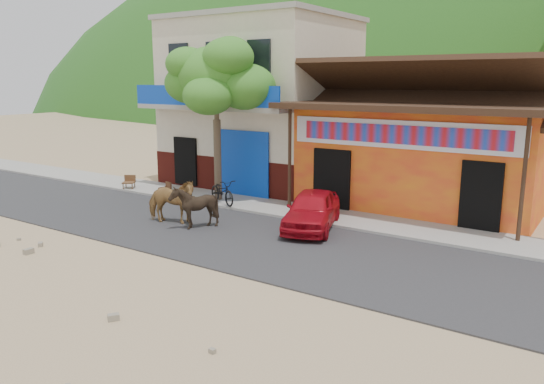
# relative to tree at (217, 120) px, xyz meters

# --- Properties ---
(ground) EXTENTS (120.00, 120.00, 0.00)m
(ground) POSITION_rel_tree_xyz_m (4.60, -5.80, -3.12)
(ground) COLOR #9E825B
(ground) RESTS_ON ground
(road) EXTENTS (60.00, 5.00, 0.04)m
(road) POSITION_rel_tree_xyz_m (4.60, -3.30, -3.10)
(road) COLOR #28282B
(road) RESTS_ON ground
(sidewalk) EXTENTS (60.00, 2.00, 0.12)m
(sidewalk) POSITION_rel_tree_xyz_m (4.60, 0.20, -3.06)
(sidewalk) COLOR gray
(sidewalk) RESTS_ON ground
(dance_club) EXTENTS (8.00, 6.00, 3.60)m
(dance_club) POSITION_rel_tree_xyz_m (6.60, 4.20, -1.32)
(dance_club) COLOR orange
(dance_club) RESTS_ON ground
(cafe_building) EXTENTS (7.00, 6.00, 7.00)m
(cafe_building) POSITION_rel_tree_xyz_m (-0.90, 4.20, 0.38)
(cafe_building) COLOR beige
(cafe_building) RESTS_ON ground
(tree) EXTENTS (3.00, 3.00, 6.00)m
(tree) POSITION_rel_tree_xyz_m (0.00, 0.00, 0.00)
(tree) COLOR #2D721E
(tree) RESTS_ON sidewalk
(cow_tan) EXTENTS (1.89, 1.32, 1.45)m
(cow_tan) POSITION_rel_tree_xyz_m (0.77, -3.29, -2.35)
(cow_tan) COLOR olive
(cow_tan) RESTS_ON road
(cow_dark) EXTENTS (1.51, 1.42, 1.37)m
(cow_dark) POSITION_rel_tree_xyz_m (1.77, -3.31, -2.40)
(cow_dark) COLOR black
(cow_dark) RESTS_ON road
(red_car) EXTENTS (2.43, 3.76, 1.19)m
(red_car) POSITION_rel_tree_xyz_m (4.80, -1.29, -2.48)
(red_car) COLOR #AD0C19
(red_car) RESTS_ON road
(scooter) EXTENTS (1.83, 1.27, 0.91)m
(scooter) POSITION_rel_tree_xyz_m (0.60, -0.50, -2.55)
(scooter) COLOR black
(scooter) RESTS_ON sidewalk
(cafe_chair_left) EXTENTS (0.48, 0.48, 0.84)m
(cafe_chair_left) POSITION_rel_tree_xyz_m (-2.41, -0.40, -2.58)
(cafe_chair_left) COLOR #4A2C18
(cafe_chair_left) RESTS_ON sidewalk
(cafe_chair_right) EXTENTS (0.65, 0.65, 1.01)m
(cafe_chair_right) POSITION_rel_tree_xyz_m (-4.40, -0.50, -2.50)
(cafe_chair_right) COLOR #4C2F19
(cafe_chair_right) RESTS_ON sidewalk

